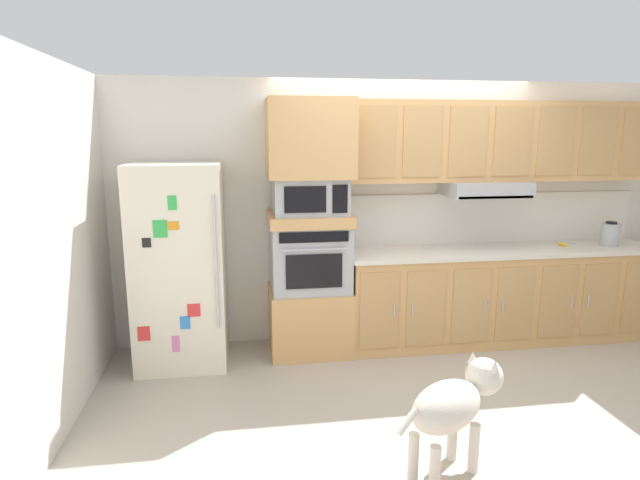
{
  "coord_description": "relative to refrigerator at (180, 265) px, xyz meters",
  "views": [
    {
      "loc": [
        -1.52,
        -3.83,
        1.99
      ],
      "look_at": [
        -0.89,
        0.37,
        1.13
      ],
      "focal_mm": 29.19,
      "sensor_mm": 36.0,
      "label": 1
    }
  ],
  "objects": [
    {
      "name": "ground_plane",
      "position": [
        2.08,
        -0.68,
        -0.88
      ],
      "size": [
        9.6,
        9.6,
        0.0
      ],
      "primitive_type": "plane",
      "color": "#B2A899"
    },
    {
      "name": "back_kitchen_wall",
      "position": [
        2.08,
        0.43,
        0.37
      ],
      "size": [
        6.2,
        0.12,
        2.5
      ],
      "primitive_type": "cube",
      "color": "silver",
      "rests_on": "ground"
    },
    {
      "name": "side_panel_left",
      "position": [
        -0.72,
        -0.68,
        0.37
      ],
      "size": [
        0.12,
        7.1,
        2.5
      ],
      "primitive_type": "cube",
      "color": "silver",
      "rests_on": "ground"
    },
    {
      "name": "refrigerator",
      "position": [
        0.0,
        0.0,
        0.0
      ],
      "size": [
        0.76,
        0.73,
        1.76
      ],
      "color": "silver",
      "rests_on": "ground"
    },
    {
      "name": "oven_base_cabinet",
      "position": [
        1.15,
        0.07,
        -0.58
      ],
      "size": [
        0.74,
        0.62,
        0.6
      ],
      "primitive_type": "cube",
      "color": "tan",
      "rests_on": "ground"
    },
    {
      "name": "built_in_oven",
      "position": [
        1.15,
        0.07,
        0.02
      ],
      "size": [
        0.7,
        0.62,
        0.6
      ],
      "color": "#A8AAAF",
      "rests_on": "oven_base_cabinet"
    },
    {
      "name": "appliance_mid_shelf",
      "position": [
        1.15,
        0.07,
        0.37
      ],
      "size": [
        0.74,
        0.62,
        0.1
      ],
      "primitive_type": "cube",
      "color": "tan",
      "rests_on": "built_in_oven"
    },
    {
      "name": "microwave",
      "position": [
        1.15,
        0.07,
        0.58
      ],
      "size": [
        0.64,
        0.54,
        0.32
      ],
      "color": "#A8AAAF",
      "rests_on": "appliance_mid_shelf"
    },
    {
      "name": "appliance_upper_cabinet",
      "position": [
        1.15,
        0.07,
        1.08
      ],
      "size": [
        0.74,
        0.62,
        0.68
      ],
      "primitive_type": "cube",
      "color": "tan",
      "rests_on": "microwave"
    },
    {
      "name": "lower_cabinet_run",
      "position": [
        3.02,
        0.07,
        -0.44
      ],
      "size": [
        3.01,
        0.63,
        0.88
      ],
      "color": "tan",
      "rests_on": "ground"
    },
    {
      "name": "countertop_slab",
      "position": [
        3.02,
        0.07,
        0.02
      ],
      "size": [
        3.05,
        0.64,
        0.04
      ],
      "primitive_type": "cube",
      "color": "silver",
      "rests_on": "lower_cabinet_run"
    },
    {
      "name": "backsplash_panel",
      "position": [
        3.02,
        0.36,
        0.29
      ],
      "size": [
        3.05,
        0.02,
        0.5
      ],
      "primitive_type": "cube",
      "color": "silver",
      "rests_on": "countertop_slab"
    },
    {
      "name": "upper_cabinet_with_hood",
      "position": [
        3.01,
        0.19,
        1.02
      ],
      "size": [
        3.01,
        0.48,
        0.88
      ],
      "color": "tan",
      "rests_on": "backsplash_panel"
    },
    {
      "name": "screwdriver",
      "position": [
        3.67,
        0.08,
        0.05
      ],
      "size": [
        0.14,
        0.13,
        0.03
      ],
      "color": "yellow",
      "rests_on": "countertop_slab"
    },
    {
      "name": "electric_kettle",
      "position": [
        4.12,
        0.02,
        0.15
      ],
      "size": [
        0.17,
        0.17,
        0.24
      ],
      "color": "#A8AAAF",
      "rests_on": "countertop_slab"
    },
    {
      "name": "dog",
      "position": [
        1.75,
        -1.86,
        -0.43
      ],
      "size": [
        0.85,
        0.56,
        0.67
      ],
      "rotation": [
        0.0,
        0.0,
        0.52
      ],
      "color": "beige",
      "rests_on": "ground"
    }
  ]
}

